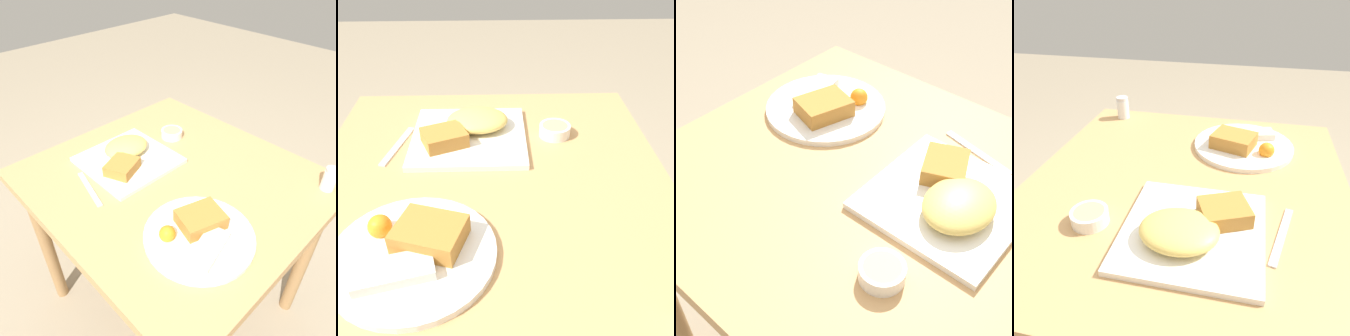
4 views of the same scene
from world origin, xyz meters
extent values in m
cube|color=tan|center=(0.00, 0.00, 0.70)|extent=(0.81, 0.87, 0.04)
cylinder|color=#9F7649|center=(0.34, 0.38, 0.34)|extent=(0.05, 0.05, 0.68)
cube|color=white|center=(0.05, -0.17, 0.73)|extent=(0.29, 0.29, 0.01)
ellipsoid|color=#EAC660|center=(0.03, -0.21, 0.75)|extent=(0.16, 0.13, 0.04)
cube|color=#B77A33|center=(0.11, -0.13, 0.75)|extent=(0.13, 0.12, 0.04)
cylinder|color=white|center=(0.13, 0.23, 0.73)|extent=(0.29, 0.29, 0.01)
cube|color=#B77A33|center=(0.10, 0.21, 0.75)|extent=(0.14, 0.12, 0.04)
cube|color=silver|center=(0.16, 0.28, 0.74)|extent=(0.14, 0.09, 0.02)
sphere|color=orange|center=(0.20, 0.18, 0.75)|extent=(0.04, 0.04, 0.04)
cylinder|color=white|center=(-0.17, -0.18, 0.73)|extent=(0.08, 0.08, 0.03)
cylinder|color=#D1B775|center=(-0.17, -0.18, 0.75)|extent=(0.07, 0.07, 0.00)
cube|color=silver|center=(0.23, -0.14, 0.72)|extent=(0.06, 0.18, 0.00)
camera|label=1|loc=(0.59, 0.58, 1.39)|focal=35.00mm
camera|label=2|loc=(-0.01, 0.70, 1.25)|focal=42.00mm
camera|label=3|loc=(-0.56, -0.44, 1.38)|focal=50.00mm
camera|label=4|loc=(0.14, -0.66, 1.19)|focal=35.00mm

